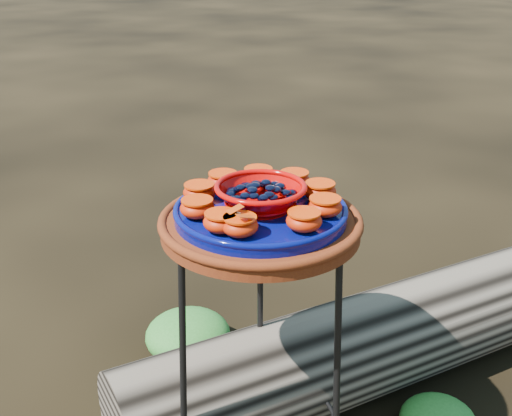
{
  "coord_description": "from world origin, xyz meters",
  "views": [
    {
      "loc": [
        -0.0,
        -1.31,
        1.33
      ],
      "look_at": [
        -0.01,
        0.0,
        0.76
      ],
      "focal_mm": 45.0,
      "sensor_mm": 36.0,
      "label": 1
    }
  ],
  "objects_px": {
    "terracotta_saucer": "(260,226)",
    "driftwood_log": "(379,340)",
    "red_bowl": "(261,197)",
    "cobalt_plate": "(260,213)",
    "plant_stand": "(260,359)"
  },
  "relations": [
    {
      "from": "plant_stand",
      "to": "terracotta_saucer",
      "type": "bearing_deg",
      "value": 0.0
    },
    {
      "from": "plant_stand",
      "to": "terracotta_saucer",
      "type": "relative_size",
      "value": 1.55
    },
    {
      "from": "driftwood_log",
      "to": "plant_stand",
      "type": "bearing_deg",
      "value": -136.2
    },
    {
      "from": "red_bowl",
      "to": "driftwood_log",
      "type": "xyz_separation_m",
      "value": [
        0.37,
        0.35,
        -0.63
      ]
    },
    {
      "from": "plant_stand",
      "to": "driftwood_log",
      "type": "bearing_deg",
      "value": 43.8
    },
    {
      "from": "plant_stand",
      "to": "cobalt_plate",
      "type": "height_order",
      "value": "cobalt_plate"
    },
    {
      "from": "terracotta_saucer",
      "to": "cobalt_plate",
      "type": "distance_m",
      "value": 0.03
    },
    {
      "from": "driftwood_log",
      "to": "cobalt_plate",
      "type": "bearing_deg",
      "value": -136.2
    },
    {
      "from": "terracotta_saucer",
      "to": "red_bowl",
      "type": "xyz_separation_m",
      "value": [
        0.0,
        0.0,
        0.07
      ]
    },
    {
      "from": "cobalt_plate",
      "to": "red_bowl",
      "type": "distance_m",
      "value": 0.04
    },
    {
      "from": "plant_stand",
      "to": "red_bowl",
      "type": "distance_m",
      "value": 0.44
    },
    {
      "from": "terracotta_saucer",
      "to": "red_bowl",
      "type": "height_order",
      "value": "red_bowl"
    },
    {
      "from": "terracotta_saucer",
      "to": "driftwood_log",
      "type": "distance_m",
      "value": 0.76
    },
    {
      "from": "cobalt_plate",
      "to": "terracotta_saucer",
      "type": "bearing_deg",
      "value": 0.0
    },
    {
      "from": "cobalt_plate",
      "to": "red_bowl",
      "type": "xyz_separation_m",
      "value": [
        0.0,
        0.0,
        0.04
      ]
    }
  ]
}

